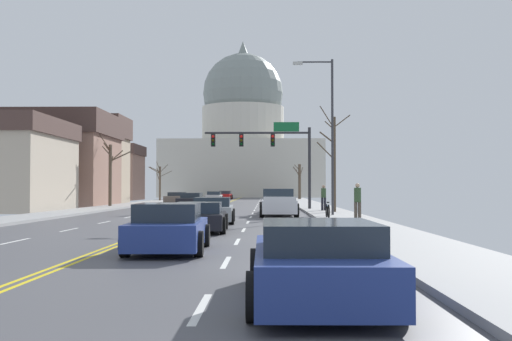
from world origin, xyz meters
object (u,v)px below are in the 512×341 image
Objects in this scene: sedan_oncoming_01 at (176,198)px; bicycle_parked at (328,211)px; sedan_near_04 at (169,229)px; pedestrian_01 at (358,199)px; sedan_near_00 at (279,204)px; sedan_oncoming_00 at (191,201)px; street_lamp_right at (328,124)px; sedan_near_02 at (213,211)px; signal_gantry at (271,146)px; pedestrian_00 at (324,196)px; sedan_near_03 at (199,218)px; sedan_oncoming_03 at (225,195)px; sedan_oncoming_02 at (214,197)px; sedan_near_05 at (317,263)px; pickup_truck_near_01 at (278,204)px.

bicycle_parked is at bearing -68.53° from sedan_oncoming_01.
pedestrian_01 is at bearing 62.44° from sedan_near_04.
sedan_oncoming_00 is at bearing 128.89° from sedan_near_00.
street_lamp_right is 1.92× the size of sedan_oncoming_01.
pedestrian_01 reaches higher than sedan_near_02.
signal_gantry is 1.68× the size of sedan_oncoming_00.
sedan_near_04 is at bearing -104.35° from pedestrian_00.
sedan_near_02 reaches higher than sedan_near_03.
sedan_oncoming_01 is 22.63m from sedan_oncoming_03.
pedestrian_01 is (10.84, -43.72, 0.54)m from sedan_oncoming_02.
sedan_oncoming_01 is 26.31m from pedestrian_00.
pedestrian_01 reaches higher than sedan_oncoming_01.
signal_gantry is 1.74× the size of sedan_oncoming_03.
sedan_near_04 reaches higher than sedan_oncoming_03.
sedan_oncoming_03 is at bearing 93.09° from sedan_near_03.
sedan_near_05 is 77.54m from sedan_oncoming_03.
pedestrian_01 is (7.01, 0.52, 0.54)m from sedan_near_02.
bicycle_parked is (9.16, -54.86, -0.09)m from sedan_oncoming_03.
sedan_oncoming_02 reaches higher than sedan_near_03.
sedan_near_00 reaches higher than sedan_near_03.
sedan_oncoming_03 is at bearing 93.39° from sedan_near_02.
sedan_oncoming_03 is 45.97m from pedestrian_00.
pedestrian_00 is at bearing -72.01° from sedan_oncoming_02.
street_lamp_right is 5.60m from pickup_truck_near_01.
sedan_near_04 is 15.18m from pedestrian_01.
sedan_near_02 is 1.05× the size of sedan_near_03.
sedan_near_02 is 7.05m from pedestrian_01.
pickup_truck_near_01 is 1.21× the size of sedan_oncoming_03.
sedan_oncoming_02 is at bearing 96.37° from sedan_near_05.
street_lamp_right is 19.26m from sedan_oncoming_00.
sedan_near_03 is at bearing -80.20° from sedan_oncoming_01.
signal_gantry is at bearing 136.58° from pedestrian_00.
sedan_oncoming_01 is at bearing 99.80° from sedan_near_03.
pickup_truck_near_01 is at bearing -120.72° from pedestrian_00.
sedan_near_04 is (-6.10, -18.66, -4.78)m from street_lamp_right.
street_lamp_right reaches higher than bicycle_parked.
sedan_near_03 is 14.52m from sedan_near_05.
signal_gantry is at bearing 84.24° from sedan_near_04.
pedestrian_00 reaches higher than bicycle_parked.
street_lamp_right is 2.03× the size of sedan_near_00.
sedan_oncoming_01 is (-10.50, 22.39, 0.03)m from sedan_near_00.
signal_gantry is 1.84× the size of sedan_near_04.
pedestrian_01 is at bearing -73.64° from sedan_near_00.
sedan_oncoming_02 is (-7.29, 31.61, 0.04)m from sedan_near_00.
sedan_oncoming_03 reaches higher than sedan_oncoming_02.
sedan_oncoming_00 is 35.79m from sedan_oncoming_03.
sedan_near_04 reaches higher than sedan_near_05.
street_lamp_right reaches higher than sedan_near_02.
sedan_oncoming_02 is 45.05m from pedestrian_01.
signal_gantry is 5.35m from sedan_near_00.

